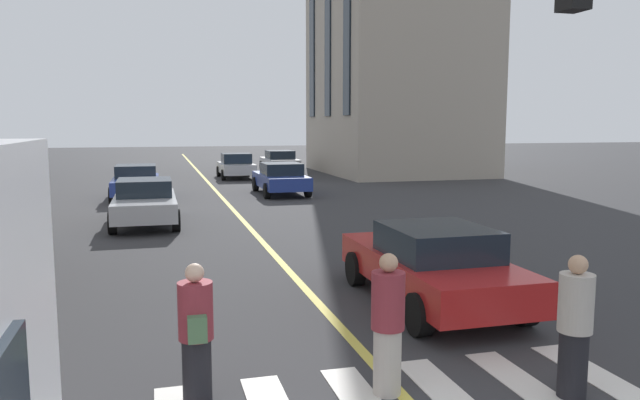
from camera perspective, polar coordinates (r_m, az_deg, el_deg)
The scene contains 10 objects.
lane_centre_line at distance 22.71m, azimuth -8.37°, elevation -0.63°, with size 80.00×0.16×0.01m.
car_silver_parked_b at distance 34.47m, azimuth -7.86°, elevation 3.20°, with size 3.90×1.89×1.40m.
car_silver_mid at distance 38.39m, azimuth -3.82°, elevation 3.66°, with size 4.40×1.95×1.37m.
car_silver_far at distance 19.28m, azimuth -16.06°, elevation -0.13°, with size 4.40×1.95×1.37m.
car_red_parked_a at distance 10.57m, azimuth 10.44°, elevation -5.87°, with size 4.40×1.95×1.37m.
car_blue_near at distance 25.98m, azimuth -16.83°, elevation 1.67°, with size 4.40×1.95×1.37m.
car_blue_oncoming at distance 26.47m, azimuth -3.70°, elevation 2.06°, with size 4.40×1.95×1.37m.
pedestrian_near at distance 7.48m, azimuth 22.73°, elevation -10.96°, with size 0.38×0.38×1.64m.
pedestrian_companion at distance 6.90m, azimuth -11.51°, elevation -12.28°, with size 0.50×0.38×1.58m.
pedestrian_far at distance 7.05m, azimuth 6.36°, elevation -11.55°, with size 0.38×0.38×1.64m.
Camera 1 is at (-2.35, 2.62, 3.07)m, focal length 34.20 mm.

